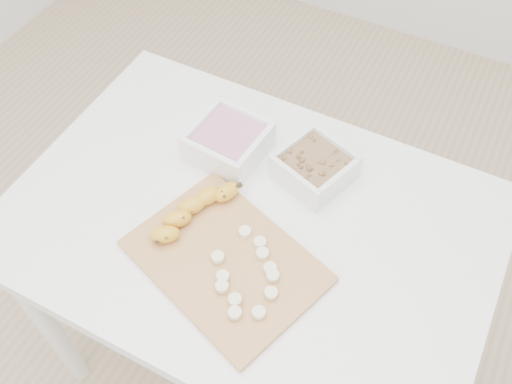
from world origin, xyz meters
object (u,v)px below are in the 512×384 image
at_px(bowl_yogurt, 228,141).
at_px(banana, 192,212).
at_px(table, 250,244).
at_px(bowl_granola, 315,167).
at_px(cutting_board, 226,261).

relative_size(bowl_yogurt, banana, 0.81).
relative_size(table, banana, 4.84).
bearing_deg(bowl_yogurt, table, -48.22).
xyz_separation_m(table, banana, (-0.10, -0.06, 0.13)).
bearing_deg(bowl_granola, banana, -127.87).
bearing_deg(table, bowl_granola, 66.66).
distance_m(table, cutting_board, 0.15).
distance_m(bowl_yogurt, banana, 0.20).
distance_m(bowl_yogurt, bowl_granola, 0.20).
distance_m(table, banana, 0.17).
relative_size(bowl_granola, banana, 0.87).
xyz_separation_m(bowl_yogurt, bowl_granola, (0.20, 0.02, -0.00)).
bearing_deg(bowl_granola, bowl_yogurt, -173.09).
bearing_deg(banana, bowl_yogurt, 130.42).
xyz_separation_m(cutting_board, banana, (-0.11, 0.06, 0.03)).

